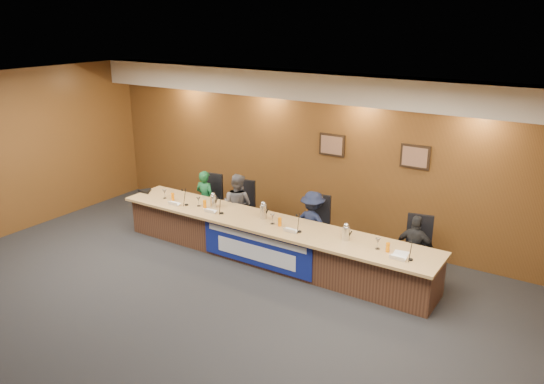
{
  "coord_description": "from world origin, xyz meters",
  "views": [
    {
      "loc": [
        4.73,
        -4.83,
        4.2
      ],
      "look_at": [
        -0.02,
        2.52,
        1.25
      ],
      "focal_mm": 35.0,
      "sensor_mm": 36.0,
      "label": 1
    }
  ],
  "objects_px": {
    "panelist_a": "(205,199)",
    "office_chair_d": "(416,253)",
    "carafe_right": "(346,233)",
    "speakerphone": "(146,191)",
    "panelist_b": "(238,205)",
    "panelist_c": "(312,224)",
    "carafe_left": "(213,201)",
    "dais_body": "(269,242)",
    "carafe_mid": "(263,212)",
    "office_chair_b": "(241,211)",
    "office_chair_a": "(209,204)",
    "panelist_d": "(415,250)",
    "office_chair_c": "(315,229)",
    "banner": "(256,248)"
  },
  "relations": [
    {
      "from": "panelist_a",
      "to": "office_chair_d",
      "type": "height_order",
      "value": "panelist_a"
    },
    {
      "from": "carafe_right",
      "to": "speakerphone",
      "type": "bearing_deg",
      "value": -179.76
    },
    {
      "from": "panelist_b",
      "to": "panelist_c",
      "type": "bearing_deg",
      "value": 176.3
    },
    {
      "from": "carafe_left",
      "to": "speakerphone",
      "type": "distance_m",
      "value": 1.71
    },
    {
      "from": "dais_body",
      "to": "carafe_mid",
      "type": "relative_size",
      "value": 23.35
    },
    {
      "from": "panelist_c",
      "to": "office_chair_b",
      "type": "bearing_deg",
      "value": 0.38
    },
    {
      "from": "dais_body",
      "to": "office_chair_a",
      "type": "relative_size",
      "value": 12.5
    },
    {
      "from": "dais_body",
      "to": "office_chair_a",
      "type": "bearing_deg",
      "value": 160.38
    },
    {
      "from": "panelist_c",
      "to": "carafe_right",
      "type": "xyz_separation_m",
      "value": [
        0.94,
        -0.61,
        0.25
      ]
    },
    {
      "from": "panelist_a",
      "to": "speakerphone",
      "type": "bearing_deg",
      "value": 29.93
    },
    {
      "from": "dais_body",
      "to": "panelist_a",
      "type": "xyz_separation_m",
      "value": [
        -1.93,
        0.59,
        0.26
      ]
    },
    {
      "from": "panelist_a",
      "to": "office_chair_b",
      "type": "xyz_separation_m",
      "value": [
        0.81,
        0.1,
        -0.13
      ]
    },
    {
      "from": "panelist_d",
      "to": "office_chair_c",
      "type": "bearing_deg",
      "value": -3.15
    },
    {
      "from": "office_chair_a",
      "to": "office_chair_d",
      "type": "bearing_deg",
      "value": -8.43
    },
    {
      "from": "panelist_c",
      "to": "carafe_right",
      "type": "relative_size",
      "value": 5.38
    },
    {
      "from": "panelist_b",
      "to": "panelist_d",
      "type": "relative_size",
      "value": 1.1
    },
    {
      "from": "office_chair_b",
      "to": "office_chair_c",
      "type": "xyz_separation_m",
      "value": [
        1.67,
        0.0,
        0.0
      ]
    },
    {
      "from": "office_chair_a",
      "to": "panelist_c",
      "type": "bearing_deg",
      "value": -10.74
    },
    {
      "from": "panelist_c",
      "to": "panelist_d",
      "type": "height_order",
      "value": "panelist_c"
    },
    {
      "from": "panelist_b",
      "to": "office_chair_b",
      "type": "height_order",
      "value": "panelist_b"
    },
    {
      "from": "office_chair_c",
      "to": "speakerphone",
      "type": "bearing_deg",
      "value": -176.78
    },
    {
      "from": "panelist_d",
      "to": "carafe_right",
      "type": "xyz_separation_m",
      "value": [
        -0.95,
        -0.61,
        0.28
      ]
    },
    {
      "from": "carafe_right",
      "to": "dais_body",
      "type": "bearing_deg",
      "value": 179.05
    },
    {
      "from": "banner",
      "to": "office_chair_c",
      "type": "height_order",
      "value": "banner"
    },
    {
      "from": "carafe_right",
      "to": "panelist_a",
      "type": "bearing_deg",
      "value": 169.84
    },
    {
      "from": "office_chair_a",
      "to": "carafe_left",
      "type": "bearing_deg",
      "value": -53.12
    },
    {
      "from": "panelist_b",
      "to": "office_chair_d",
      "type": "distance_m",
      "value": 3.56
    },
    {
      "from": "panelist_d",
      "to": "carafe_left",
      "type": "relative_size",
      "value": 5.2
    },
    {
      "from": "panelist_b",
      "to": "carafe_mid",
      "type": "height_order",
      "value": "panelist_b"
    },
    {
      "from": "dais_body",
      "to": "panelist_b",
      "type": "relative_size",
      "value": 4.69
    },
    {
      "from": "office_chair_b",
      "to": "carafe_right",
      "type": "height_order",
      "value": "carafe_right"
    },
    {
      "from": "panelist_a",
      "to": "panelist_d",
      "type": "xyz_separation_m",
      "value": [
        4.37,
        0.0,
        -0.03
      ]
    },
    {
      "from": "carafe_mid",
      "to": "carafe_left",
      "type": "bearing_deg",
      "value": -179.05
    },
    {
      "from": "panelist_c",
      "to": "speakerphone",
      "type": "relative_size",
      "value": 3.82
    },
    {
      "from": "banner",
      "to": "panelist_a",
      "type": "relative_size",
      "value": 1.82
    },
    {
      "from": "panelist_a",
      "to": "carafe_left",
      "type": "height_order",
      "value": "panelist_a"
    },
    {
      "from": "office_chair_c",
      "to": "carafe_right",
      "type": "xyz_separation_m",
      "value": [
        0.94,
        -0.71,
        0.38
      ]
    },
    {
      "from": "panelist_b",
      "to": "speakerphone",
      "type": "bearing_deg",
      "value": 15.14
    },
    {
      "from": "panelist_a",
      "to": "office_chair_a",
      "type": "relative_size",
      "value": 2.52
    },
    {
      "from": "office_chair_b",
      "to": "panelist_a",
      "type": "bearing_deg",
      "value": 178.16
    },
    {
      "from": "panelist_b",
      "to": "dais_body",
      "type": "bearing_deg",
      "value": 148.56
    },
    {
      "from": "office_chair_d",
      "to": "office_chair_b",
      "type": "bearing_deg",
      "value": 168.61
    },
    {
      "from": "panelist_d",
      "to": "carafe_mid",
      "type": "distance_m",
      "value": 2.65
    },
    {
      "from": "panelist_d",
      "to": "panelist_c",
      "type": "bearing_deg",
      "value": -0.12
    },
    {
      "from": "carafe_right",
      "to": "banner",
      "type": "bearing_deg",
      "value": -165.31
    },
    {
      "from": "dais_body",
      "to": "carafe_right",
      "type": "bearing_deg",
      "value": -0.95
    },
    {
      "from": "panelist_c",
      "to": "office_chair_a",
      "type": "distance_m",
      "value": 2.49
    },
    {
      "from": "panelist_c",
      "to": "office_chair_b",
      "type": "xyz_separation_m",
      "value": [
        -1.67,
        0.1,
        -0.13
      ]
    },
    {
      "from": "office_chair_b",
      "to": "carafe_left",
      "type": "distance_m",
      "value": 0.78
    },
    {
      "from": "office_chair_a",
      "to": "office_chair_b",
      "type": "bearing_deg",
      "value": -8.43
    }
  ]
}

